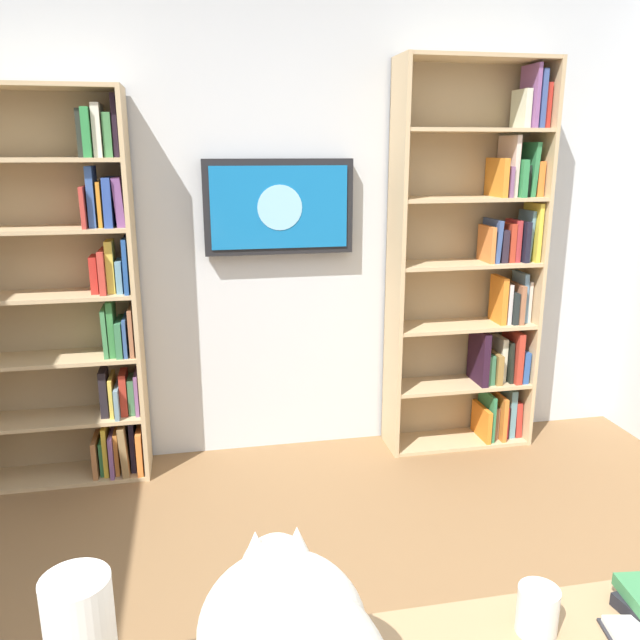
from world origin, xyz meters
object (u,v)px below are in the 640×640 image
wall_mounted_tv (279,207)px  bookshelf_right (73,299)px  coffee_mug (537,610)px  bookshelf_left (480,270)px

wall_mounted_tv → bookshelf_right: bearing=4.5°
bookshelf_right → wall_mounted_tv: 1.15m
bookshelf_right → coffee_mug: size_ratio=20.68×
bookshelf_left → wall_mounted_tv: bearing=-4.3°
wall_mounted_tv → coffee_mug: bearing=94.1°
bookshelf_right → wall_mounted_tv: bookshelf_right is taller
bookshelf_left → wall_mounted_tv: size_ratio=2.72×
bookshelf_right → wall_mounted_tv: bearing=-175.5°
bookshelf_right → coffee_mug: bookshelf_right is taller
bookshelf_right → wall_mounted_tv: (-1.07, -0.08, 0.43)m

